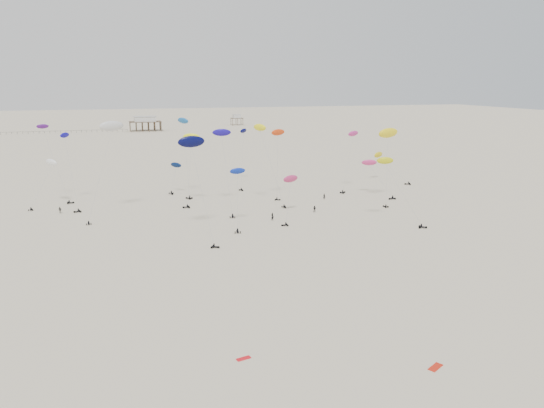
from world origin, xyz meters
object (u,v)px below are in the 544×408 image
object	(u,v)px
rig_9	(375,171)
pavilion_main	(145,125)
rig_4	(264,140)
rig_0	(175,174)
pavilion_small	(237,120)
spectator_0	(272,220)

from	to	relation	value
rig_9	pavilion_main	bearing A→B (deg)	1.96
rig_4	rig_9	xyz separation A→B (m)	(34.25, 2.13, -10.36)
rig_0	rig_9	world-z (taller)	rig_9
pavilion_main	pavilion_small	xyz separation A→B (m)	(70.00, 30.00, -0.74)
pavilion_main	rig_4	distance (m)	233.90
pavilion_main	rig_9	distance (m)	236.34
pavilion_small	rig_4	world-z (taller)	rig_4
pavilion_main	spectator_0	size ratio (longest dim) A/B	9.52
pavilion_main	rig_9	world-z (taller)	rig_9
rig_9	spectator_0	bearing A→B (deg)	106.82
pavilion_main	spectator_0	distance (m)	250.27
pavilion_small	rig_0	xyz separation A→B (m)	(-74.97, -241.69, 2.43)
pavilion_main	spectator_0	xyz separation A→B (m)	(13.76, -249.86, -4.22)
pavilion_small	rig_4	xyz separation A→B (m)	(-53.53, -262.94, 14.01)
pavilion_main	pavilion_small	distance (m)	76.16
pavilion_small	spectator_0	size ratio (longest dim) A/B	4.08
pavilion_small	rig_0	size ratio (longest dim) A/B	0.95
rig_0	rig_4	bearing A→B (deg)	127.24
pavilion_main	rig_9	xyz separation A→B (m)	(50.73, -230.81, 2.92)
rig_0	spectator_0	bearing A→B (deg)	108.13
rig_4	pavilion_main	bearing A→B (deg)	-94.56
pavilion_small	spectator_0	bearing A→B (deg)	-101.36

